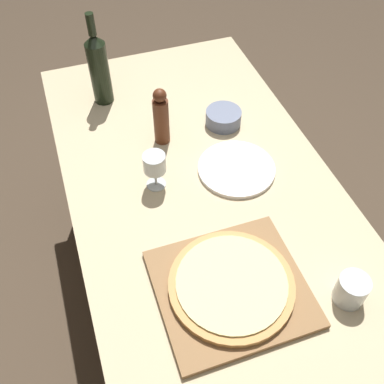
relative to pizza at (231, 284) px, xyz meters
The scene contains 10 objects.
ground_plane 0.84m from the pizza, 80.23° to the left, with size 12.00×12.00×0.00m, color #4C3D2D.
dining_table 0.34m from the pizza, 80.23° to the left, with size 0.84×1.69×0.74m.
cutting_board 0.02m from the pizza, ahead, with size 0.39×0.36×0.02m.
pizza is the anchor object (origin of this frame).
wine_bottle 0.92m from the pizza, 99.62° to the left, with size 0.07×0.07×0.35m.
pepper_mill 0.62m from the pizza, 90.67° to the left, with size 0.05×0.05×0.21m.
wine_glass 0.43m from the pizza, 101.38° to the left, with size 0.07×0.07×0.13m.
small_bowl 0.67m from the pizza, 70.32° to the left, with size 0.13×0.13×0.05m.
drinking_tumbler 0.30m from the pizza, 23.13° to the right, with size 0.08×0.08×0.08m.
dinner_plate 0.44m from the pizza, 65.57° to the left, with size 0.25×0.25×0.01m.
Camera 1 is at (-0.34, -0.83, 1.82)m, focal length 42.00 mm.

